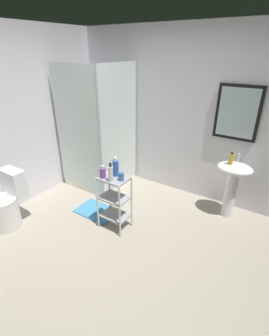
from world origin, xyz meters
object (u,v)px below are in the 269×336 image
Objects in this scene: pedestal_sink at (233,179)px; rinse_cup at (121,176)px; conditioner_bottle_purple at (103,172)px; toilet at (7,205)px; shampoo_bottle_blue at (116,168)px; hand_soap_bottle at (231,159)px; shower_stall at (100,160)px; storage_cart at (114,199)px; bath_mat at (97,211)px; lotion_bottle_white at (111,174)px.

pedestal_sink is 7.70× the size of rinse_cup.
rinse_cup is (0.23, 0.07, -0.02)m from conditioner_bottle_purple.
shampoo_bottle_blue is at bearing 34.15° from toilet.
conditioner_bottle_purple is (-1.29, -1.15, 0.23)m from pedestal_sink.
toilet is 3.00m from hand_soap_bottle.
shampoo_bottle_blue is (0.90, -0.73, 0.38)m from shower_stall.
toilet is at bearing -145.85° from shampoo_bottle_blue.
storage_cart is 4.59× the size of hand_soap_bottle.
hand_soap_bottle reaches higher than storage_cart.
shampoo_bottle_blue reaches higher than bath_mat.
toilet is 1.60m from rinse_cup.
bath_mat is (-0.46, 0.20, -0.84)m from lotion_bottle_white.
storage_cart is 3.03× the size of lotion_bottle_white.
storage_cart is 0.42m from lotion_bottle_white.
toilet is 1.51m from lotion_bottle_white.
shower_stall is 19.00× the size of rinse_cup.
shower_stall reaches higher than bath_mat.
storage_cart is 0.42m from shampoo_bottle_blue.
hand_soap_bottle reaches higher than pedestal_sink.
lotion_bottle_white reaches higher than pedestal_sink.
pedestal_sink is at bearing 41.55° from conditioner_bottle_purple.
shampoo_bottle_blue is (-1.20, -1.02, 0.27)m from pedestal_sink.
rinse_cup is (0.13, -0.06, -0.06)m from shampoo_bottle_blue.
rinse_cup is (-1.00, -1.04, -0.09)m from hand_soap_bottle.
pedestal_sink is at bearing 31.25° from bath_mat.
lotion_bottle_white is at bearing -23.16° from bath_mat.
hand_soap_bottle is 1.50m from shampoo_bottle_blue.
shower_stall reaches higher than storage_cart.
shampoo_bottle_blue is (0.10, 0.13, 0.04)m from conditioner_bottle_purple.
bath_mat is at bearing -148.75° from pedestal_sink.
pedestal_sink is at bearing 45.40° from rinse_cup.
pedestal_sink reaches higher than bath_mat.
bath_mat is (0.79, 0.86, -0.31)m from toilet.
lotion_bottle_white reaches higher than conditioner_bottle_purple.
lotion_bottle_white reaches higher than rinse_cup.
toilet is (-2.40, -1.83, -0.26)m from pedestal_sink.
hand_soap_bottle is at bearing 43.11° from storage_cart.
pedestal_sink is 1.35× the size of bath_mat.
hand_soap_bottle is at bearing 46.15° from rinse_cup.
conditioner_bottle_purple is 1.52× the size of rinse_cup.
shampoo_bottle_blue is 0.41× the size of bath_mat.
pedestal_sink is at bearing 42.54° from storage_cart.
pedestal_sink is 1.07× the size of toilet.
storage_cart is at bearing -177.76° from rinse_cup.
conditioner_bottle_purple is at bearing -163.97° from rinse_cup.
lotion_bottle_white is (1.24, 0.66, 0.53)m from toilet.
conditioner_bottle_purple reaches higher than bath_mat.
hand_soap_bottle is 0.27× the size of bath_mat.
shampoo_bottle_blue reaches higher than pedestal_sink.
shower_stall is 2.70× the size of storage_cart.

